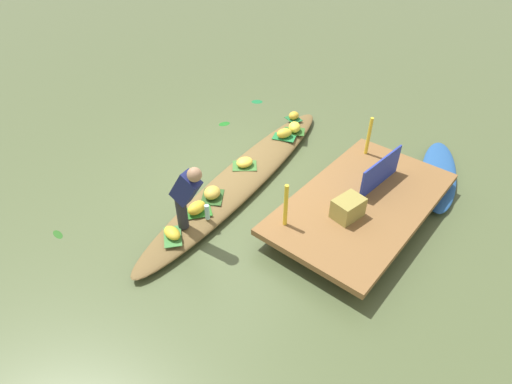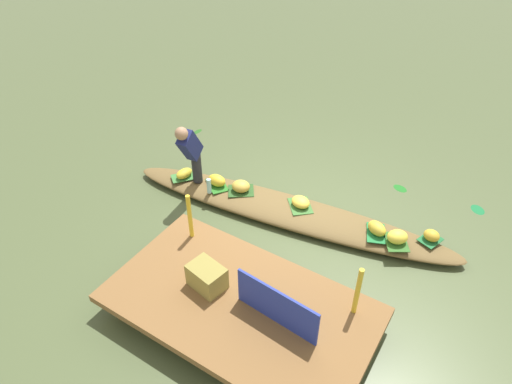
% 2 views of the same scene
% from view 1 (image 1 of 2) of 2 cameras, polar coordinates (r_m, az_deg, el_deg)
% --- Properties ---
extents(canal_water, '(40.00, 40.00, 0.00)m').
position_cam_1_polar(canal_water, '(7.57, -1.82, 1.28)').
color(canal_water, '#4C5935').
rests_on(canal_water, ground).
extents(dock_platform, '(3.20, 1.80, 0.36)m').
position_cam_1_polar(dock_platform, '(6.85, 13.89, -1.42)').
color(dock_platform, brown).
rests_on(dock_platform, ground).
extents(vendor_boat, '(5.43, 1.52, 0.21)m').
position_cam_1_polar(vendor_boat, '(7.51, -1.83, 1.90)').
color(vendor_boat, brown).
rests_on(vendor_boat, ground).
extents(moored_boat, '(2.27, 1.33, 0.18)m').
position_cam_1_polar(moored_boat, '(8.26, 23.09, 2.15)').
color(moored_boat, '#225090').
rests_on(moored_boat, ground).
extents(leaf_mat_0, '(0.47, 0.49, 0.01)m').
position_cam_1_polar(leaf_mat_0, '(6.36, -11.00, -5.81)').
color(leaf_mat_0, '#3E7F3B').
rests_on(leaf_mat_0, vendor_boat).
extents(banana_bunch_0, '(0.24, 0.33, 0.14)m').
position_cam_1_polar(banana_bunch_0, '(6.31, -11.08, -5.35)').
color(banana_bunch_0, gold).
rests_on(banana_bunch_0, vendor_boat).
extents(leaf_mat_1, '(0.47, 0.50, 0.01)m').
position_cam_1_polar(leaf_mat_1, '(8.63, 5.10, 8.02)').
color(leaf_mat_1, '#316525').
rests_on(leaf_mat_1, vendor_boat).
extents(banana_bunch_1, '(0.37, 0.36, 0.19)m').
position_cam_1_polar(banana_bunch_1, '(8.59, 5.14, 8.57)').
color(banana_bunch_1, yellow).
rests_on(banana_bunch_1, vendor_boat).
extents(leaf_mat_2, '(0.53, 0.51, 0.01)m').
position_cam_1_polar(leaf_mat_2, '(6.95, -5.80, -0.66)').
color(leaf_mat_2, '#295020').
rests_on(leaf_mat_2, vendor_boat).
extents(banana_bunch_2, '(0.36, 0.33, 0.18)m').
position_cam_1_polar(banana_bunch_2, '(6.89, -5.85, -0.08)').
color(banana_bunch_2, gold).
rests_on(banana_bunch_2, vendor_boat).
extents(leaf_mat_3, '(0.34, 0.38, 0.01)m').
position_cam_1_polar(leaf_mat_3, '(9.07, 5.01, 9.63)').
color(leaf_mat_3, '#1F6733').
rests_on(leaf_mat_3, vendor_boat).
extents(banana_bunch_3, '(0.25, 0.22, 0.16)m').
position_cam_1_polar(banana_bunch_3, '(9.03, 5.04, 10.08)').
color(banana_bunch_3, gold).
rests_on(banana_bunch_3, vendor_boat).
extents(leaf_mat_4, '(0.52, 0.48, 0.01)m').
position_cam_1_polar(leaf_mat_4, '(6.69, -7.83, -2.69)').
color(leaf_mat_4, '#286F22').
rests_on(leaf_mat_4, vendor_boat).
extents(banana_bunch_4, '(0.32, 0.22, 0.19)m').
position_cam_1_polar(banana_bunch_4, '(6.63, -7.89, -2.09)').
color(banana_bunch_4, gold).
rests_on(banana_bunch_4, vendor_boat).
extents(leaf_mat_5, '(0.52, 0.53, 0.01)m').
position_cam_1_polar(leaf_mat_5, '(7.61, -1.52, 3.51)').
color(leaf_mat_5, '#3B7130').
rests_on(leaf_mat_5, vendor_boat).
extents(banana_bunch_5, '(0.36, 0.32, 0.15)m').
position_cam_1_polar(banana_bunch_5, '(7.57, -1.53, 3.98)').
color(banana_bunch_5, yellow).
rests_on(banana_bunch_5, vendor_boat).
extents(leaf_mat_6, '(0.40, 0.49, 0.01)m').
position_cam_1_polar(leaf_mat_6, '(8.43, 3.75, 7.26)').
color(leaf_mat_6, '#1F7638').
rests_on(leaf_mat_6, vendor_boat).
extents(banana_bunch_6, '(0.36, 0.32, 0.18)m').
position_cam_1_polar(banana_bunch_6, '(8.38, 3.77, 7.79)').
color(banana_bunch_6, gold).
rests_on(banana_bunch_6, vendor_boat).
extents(vendor_person, '(0.25, 0.55, 1.18)m').
position_cam_1_polar(vendor_person, '(5.99, -9.30, -0.22)').
color(vendor_person, '#28282D').
rests_on(vendor_person, vendor_boat).
extents(water_bottle, '(0.07, 0.07, 0.26)m').
position_cam_1_polar(water_bottle, '(6.49, -6.50, -2.66)').
color(water_bottle, '#A7DAD8').
rests_on(water_bottle, vendor_boat).
extents(market_banner, '(1.07, 0.12, 0.52)m').
position_cam_1_polar(market_banner, '(7.04, 16.22, 2.58)').
color(market_banner, '#253698').
rests_on(market_banner, dock_platform).
extents(railing_post_west, '(0.06, 0.06, 0.71)m').
position_cam_1_polar(railing_post_west, '(7.73, 14.75, 7.19)').
color(railing_post_west, gold).
rests_on(railing_post_west, dock_platform).
extents(railing_post_east, '(0.06, 0.06, 0.71)m').
position_cam_1_polar(railing_post_east, '(5.99, 3.97, -1.79)').
color(railing_post_east, gold).
rests_on(railing_post_east, dock_platform).
extents(produce_crate, '(0.49, 0.40, 0.32)m').
position_cam_1_polar(produce_crate, '(6.38, 12.12, -2.09)').
color(produce_crate, olive).
rests_on(produce_crate, dock_platform).
extents(drifting_plant_0, '(0.13, 0.25, 0.01)m').
position_cam_1_polar(drifting_plant_0, '(7.24, -24.82, -5.13)').
color(drifting_plant_0, '#235619').
rests_on(drifting_plant_0, ground).
extents(drifting_plant_1, '(0.29, 0.25, 0.01)m').
position_cam_1_polar(drifting_plant_1, '(9.31, -4.23, 9.02)').
color(drifting_plant_1, '#1B6A1E').
rests_on(drifting_plant_1, ground).
extents(drifting_plant_2, '(0.32, 0.33, 0.01)m').
position_cam_1_polar(drifting_plant_2, '(10.18, 0.14, 11.91)').
color(drifting_plant_2, '#176C35').
rests_on(drifting_plant_2, ground).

